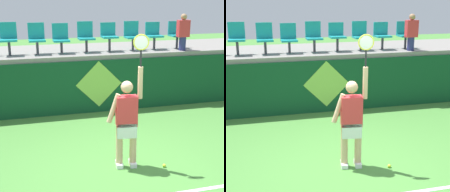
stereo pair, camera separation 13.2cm
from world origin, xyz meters
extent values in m
plane|color=#478438|center=(0.00, 0.00, 0.00)|extent=(40.00, 40.00, 0.00)
cube|color=#0F4223|center=(0.00, 3.41, 0.72)|extent=(12.49, 0.20, 1.45)
cube|color=gray|center=(0.00, 4.58, 1.51)|extent=(12.49, 2.44, 0.12)
cube|color=white|center=(-0.14, 0.16, 0.04)|extent=(0.15, 0.27, 0.08)
cube|color=white|center=(0.12, 0.13, 0.04)|extent=(0.15, 0.27, 0.08)
cylinder|color=#DBAD84|center=(-0.14, 0.16, 0.41)|extent=(0.13, 0.13, 0.83)
cylinder|color=#DBAD84|center=(0.12, 0.13, 0.41)|extent=(0.13, 0.13, 0.83)
cube|color=white|center=(-0.01, 0.15, 0.75)|extent=(0.39, 0.27, 0.28)
cube|color=red|center=(-0.01, 0.15, 1.11)|extent=(0.41, 0.27, 0.56)
sphere|color=#DBAD84|center=(-0.01, 0.15, 1.56)|extent=(0.22, 0.22, 0.22)
cylinder|color=#DBAD84|center=(-0.25, 0.18, 1.17)|extent=(0.27, 0.12, 0.55)
cylinder|color=#DBAD84|center=(0.23, 0.11, 1.63)|extent=(0.09, 0.09, 0.58)
cylinder|color=black|center=(0.23, 0.11, 2.07)|extent=(0.03, 0.03, 0.30)
torus|color=gold|center=(0.23, 0.11, 2.35)|extent=(0.28, 0.06, 0.28)
ellipsoid|color=silver|center=(0.23, 0.11, 2.35)|extent=(0.24, 0.05, 0.24)
sphere|color=#D1E533|center=(0.67, -0.09, 0.03)|extent=(0.07, 0.07, 0.07)
cylinder|color=#38383D|center=(-2.08, 3.98, 1.76)|extent=(0.07, 0.07, 0.38)
cube|color=teal|center=(-2.08, 3.98, 1.97)|extent=(0.44, 0.42, 0.05)
cube|color=teal|center=(-2.08, 4.17, 2.21)|extent=(0.44, 0.04, 0.43)
cylinder|color=#38383D|center=(-1.35, 3.98, 1.74)|extent=(0.07, 0.07, 0.35)
cube|color=teal|center=(-1.35, 3.98, 1.94)|extent=(0.44, 0.42, 0.05)
cube|color=teal|center=(-1.35, 4.17, 2.18)|extent=(0.44, 0.04, 0.43)
cylinder|color=#38383D|center=(-0.70, 3.98, 1.73)|extent=(0.07, 0.07, 0.32)
cube|color=teal|center=(-0.70, 3.98, 1.92)|extent=(0.44, 0.42, 0.05)
cube|color=teal|center=(-0.70, 4.17, 2.16)|extent=(0.44, 0.04, 0.43)
cylinder|color=#38383D|center=(0.00, 3.98, 1.74)|extent=(0.07, 0.07, 0.36)
cube|color=teal|center=(0.00, 3.98, 1.95)|extent=(0.44, 0.42, 0.05)
cube|color=teal|center=(0.00, 4.17, 2.19)|extent=(0.44, 0.04, 0.43)
cylinder|color=#38383D|center=(0.67, 3.98, 1.76)|extent=(0.07, 0.07, 0.38)
cube|color=teal|center=(0.67, 3.98, 1.97)|extent=(0.44, 0.42, 0.05)
cube|color=teal|center=(0.67, 4.17, 2.18)|extent=(0.44, 0.04, 0.37)
cylinder|color=#38383D|center=(1.37, 3.98, 1.74)|extent=(0.07, 0.07, 0.35)
cube|color=teal|center=(1.37, 3.98, 1.94)|extent=(0.44, 0.42, 0.05)
cube|color=teal|center=(1.37, 4.17, 2.18)|extent=(0.44, 0.04, 0.42)
cylinder|color=#38383D|center=(2.03, 3.98, 1.75)|extent=(0.07, 0.07, 0.36)
cube|color=teal|center=(2.03, 3.98, 1.96)|extent=(0.44, 0.42, 0.05)
cube|color=teal|center=(2.03, 4.17, 2.17)|extent=(0.44, 0.04, 0.37)
cylinder|color=#38383D|center=(2.76, 3.98, 1.75)|extent=(0.07, 0.07, 0.36)
cube|color=teal|center=(2.76, 3.98, 1.95)|extent=(0.44, 0.42, 0.05)
cube|color=teal|center=(2.76, 4.17, 2.17)|extent=(0.44, 0.04, 0.38)
cylinder|color=navy|center=(2.76, 3.61, 1.76)|extent=(0.20, 0.20, 0.39)
cube|color=red|center=(2.76, 3.61, 2.19)|extent=(0.34, 0.20, 0.48)
sphere|color=#A87A56|center=(2.76, 3.61, 2.52)|extent=(0.18, 0.18, 0.18)
cube|color=#0F4223|center=(0.19, 3.30, 0.00)|extent=(0.90, 0.01, 0.00)
plane|color=#8CC64C|center=(0.19, 3.30, 0.80)|extent=(1.27, 0.00, 1.27)
camera|label=1|loc=(-1.78, -5.46, 3.15)|focal=54.92mm
camera|label=2|loc=(-1.65, -5.49, 3.15)|focal=54.92mm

